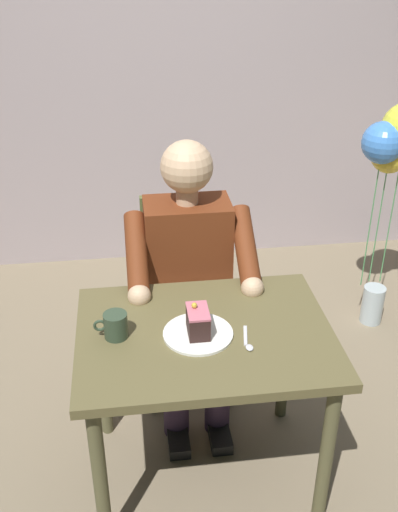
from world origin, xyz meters
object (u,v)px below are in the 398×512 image
dining_table (205,354)px  cake_slice (198,321)px  dessert_spoon (248,342)px  balloon_display (393,156)px  chair (186,286)px  seated_person (190,279)px  coffee_cup (115,325)px

dining_table → cake_slice: bearing=31.7°
dessert_spoon → balloon_display: balloon_display is taller
chair → dessert_spoon: (-0.14, 0.71, 0.21)m
cake_slice → seated_person: bearing=-93.3°
dessert_spoon → coffee_cup: bearing=-12.2°
dining_table → balloon_display: bearing=-137.8°
chair → seated_person: bearing=90.0°
cake_slice → coffee_cup: cake_slice is taller
seated_person → dessert_spoon: bearing=104.1°
dining_table → coffee_cup: coffee_cup is taller
chair → dessert_spoon: bearing=100.8°
dessert_spoon → balloon_display: 1.44m
cake_slice → balloon_display: (-1.11, -0.99, 0.20)m
cake_slice → coffee_cup: (0.28, -0.03, -0.01)m
seated_person → dessert_spoon: (-0.14, 0.54, 0.06)m
seated_person → dessert_spoon: 0.56m
dining_table → chair: size_ratio=0.99×
coffee_cup → balloon_display: (-1.39, -0.97, 0.20)m
balloon_display → cake_slice: bearing=42.0°
chair → cake_slice: chair is taller
dining_table → balloon_display: 1.50m
dining_table → seated_person: 0.46m
cake_slice → dessert_spoon: cake_slice is taller
chair → coffee_cup: bearing=63.3°
dining_table → coffee_cup: bearing=-2.2°
chair → coffee_cup: (0.31, 0.62, 0.25)m
dining_table → seated_person: seated_person is taller
seated_person → dessert_spoon: seated_person is taller
dining_table → chair: 0.64m
chair → dessert_spoon: chair is taller
dining_table → cake_slice: cake_slice is taller
dining_table → chair: chair is taller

